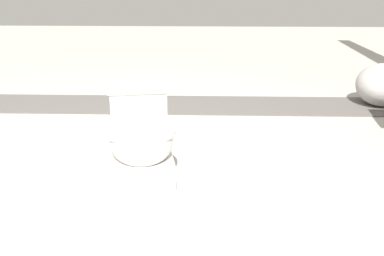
{
  "coord_description": "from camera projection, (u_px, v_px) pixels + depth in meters",
  "views": [
    {
      "loc": [
        2.49,
        0.32,
        1.18
      ],
      "look_at": [
        0.05,
        0.24,
        0.3
      ],
      "focal_mm": 42.0,
      "sensor_mm": 36.0,
      "label": 1
    }
  ],
  "objects": [
    {
      "name": "gravel_strip",
      "position": [
        225.0,
        105.0,
        4.02
      ],
      "size": [
        0.56,
        8.0,
        0.01
      ],
      "primitive_type": "cube",
      "color": "#605B56",
      "rests_on": "ground"
    },
    {
      "name": "ground_plane",
      "position": [
        152.0,
        171.0,
        2.75
      ],
      "size": [
        14.0,
        14.0,
        0.0
      ],
      "primitive_type": "plane",
      "color": "#B7B2A8"
    },
    {
      "name": "boulder_near",
      "position": [
        383.0,
        85.0,
        3.98
      ],
      "size": [
        0.66,
        0.64,
        0.38
      ],
      "primitive_type": "ellipsoid",
      "rotation": [
        0.0,
        0.0,
        2.72
      ],
      "color": "#B7B2AD",
      "rests_on": "ground"
    },
    {
      "name": "toilet",
      "position": [
        141.0,
        140.0,
        2.63
      ],
      "size": [
        0.69,
        0.48,
        0.52
      ],
      "rotation": [
        0.0,
        0.0,
        0.18
      ],
      "color": "white",
      "rests_on": "ground"
    }
  ]
}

